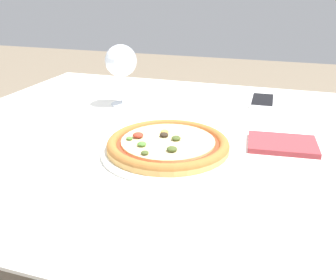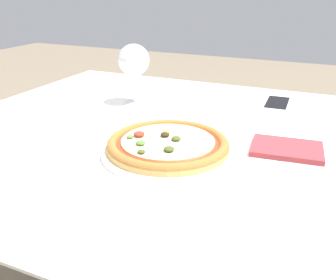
{
  "view_description": "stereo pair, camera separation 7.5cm",
  "coord_description": "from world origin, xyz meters",
  "px_view_note": "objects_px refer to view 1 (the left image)",
  "views": [
    {
      "loc": [
        0.28,
        -0.81,
        1.07
      ],
      "look_at": [
        0.05,
        -0.11,
        0.76
      ],
      "focal_mm": 40.0,
      "sensor_mm": 36.0,
      "label": 1
    },
    {
      "loc": [
        0.35,
        -0.78,
        1.07
      ],
      "look_at": [
        0.05,
        -0.11,
        0.76
      ],
      "focal_mm": 40.0,
      "sensor_mm": 36.0,
      "label": 2
    }
  ],
  "objects_px": {
    "pizza_plate": "(168,146)",
    "fork": "(32,115)",
    "dining_table": "(161,165)",
    "cell_phone": "(262,101)",
    "wine_glass_far_left": "(121,62)"
  },
  "relations": [
    {
      "from": "pizza_plate",
      "to": "dining_table",
      "type": "bearing_deg",
      "value": 115.64
    },
    {
      "from": "pizza_plate",
      "to": "wine_glass_far_left",
      "type": "xyz_separation_m",
      "value": [
        -0.24,
        0.29,
        0.11
      ]
    },
    {
      "from": "fork",
      "to": "wine_glass_far_left",
      "type": "height_order",
      "value": "wine_glass_far_left"
    },
    {
      "from": "dining_table",
      "to": "pizza_plate",
      "type": "height_order",
      "value": "pizza_plate"
    },
    {
      "from": "fork",
      "to": "wine_glass_far_left",
      "type": "bearing_deg",
      "value": 40.92
    },
    {
      "from": "dining_table",
      "to": "pizza_plate",
      "type": "xyz_separation_m",
      "value": [
        0.05,
        -0.11,
        0.11
      ]
    },
    {
      "from": "fork",
      "to": "cell_phone",
      "type": "bearing_deg",
      "value": 28.35
    },
    {
      "from": "fork",
      "to": "dining_table",
      "type": "bearing_deg",
      "value": -1.17
    },
    {
      "from": "pizza_plate",
      "to": "fork",
      "type": "relative_size",
      "value": 1.69
    },
    {
      "from": "pizza_plate",
      "to": "cell_phone",
      "type": "xyz_separation_m",
      "value": [
        0.16,
        0.44,
        -0.01
      ]
    },
    {
      "from": "pizza_plate",
      "to": "wine_glass_far_left",
      "type": "height_order",
      "value": "wine_glass_far_left"
    },
    {
      "from": "dining_table",
      "to": "cell_phone",
      "type": "height_order",
      "value": "cell_phone"
    },
    {
      "from": "pizza_plate",
      "to": "fork",
      "type": "xyz_separation_m",
      "value": [
        -0.43,
        0.12,
        -0.01
      ]
    },
    {
      "from": "cell_phone",
      "to": "fork",
      "type": "bearing_deg",
      "value": -151.65
    },
    {
      "from": "dining_table",
      "to": "wine_glass_far_left",
      "type": "xyz_separation_m",
      "value": [
        -0.18,
        0.18,
        0.22
      ]
    }
  ]
}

